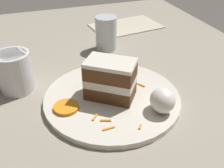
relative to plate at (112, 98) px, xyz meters
The scene contains 10 objects.
ground_plane 0.07m from the plate, 15.86° to the right, with size 6.00×6.00×0.00m, color #4C4742.
dining_table 0.06m from the plate, 15.86° to the right, with size 1.31×0.97×0.03m, color gray.
plate is the anchor object (origin of this frame).
cake_slice 0.05m from the plate, 94.22° to the left, with size 0.11×0.12×0.09m.
cream_dollop 0.12m from the plate, 136.61° to the right, with size 0.06×0.05×0.05m, color white.
orange_garnish 0.11m from the plate, 96.98° to the left, with size 0.05×0.05×0.01m, color orange.
carrot_shreds_scatter 0.03m from the plate, behind, with size 0.23×0.15×0.00m.
drinking_glass 0.27m from the plate, 15.28° to the right, with size 0.06×0.06×0.10m.
coffee_mug 0.23m from the plate, 59.66° to the left, with size 0.08×0.08×0.09m.
menu_card 0.46m from the plate, 25.56° to the right, with size 0.15×0.25×0.00m, color beige.
Camera 1 is at (-0.51, 0.17, 0.38)m, focal length 42.00 mm.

